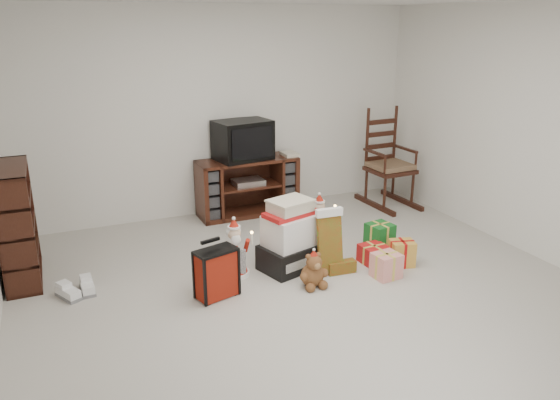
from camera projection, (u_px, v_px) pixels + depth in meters
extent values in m
cube|color=beige|center=(311.00, 296.00, 4.82)|extent=(5.00, 5.00, 0.01)
cube|color=silver|center=(221.00, 113.00, 6.60)|extent=(5.00, 0.01, 2.50)
cube|color=silver|center=(541.00, 134.00, 5.37)|extent=(0.01, 5.00, 2.50)
cube|color=#422112|center=(248.00, 187.00, 6.75)|extent=(1.24, 0.46, 0.70)
cube|color=#AFAFB1|center=(248.00, 182.00, 6.71)|extent=(0.37, 0.27, 0.07)
cube|color=#32170D|center=(17.00, 224.00, 5.00)|extent=(0.29, 0.88, 1.08)
cube|color=#32170D|center=(390.00, 170.00, 7.05)|extent=(0.55, 0.53, 0.05)
cube|color=brown|center=(390.00, 166.00, 7.03)|extent=(0.50, 0.49, 0.06)
cube|color=#32170D|center=(382.00, 134.00, 7.11)|extent=(0.44, 0.08, 0.80)
cube|color=#32170D|center=(388.00, 202.00, 7.18)|extent=(0.57, 0.89, 0.06)
cube|color=black|center=(290.00, 257.00, 5.32)|extent=(0.64, 0.54, 0.25)
cube|color=white|center=(290.00, 230.00, 5.23)|extent=(0.54, 0.47, 0.30)
cube|color=#B61415|center=(290.00, 213.00, 5.18)|extent=(0.55, 0.39, 0.04)
cube|color=beige|center=(290.00, 206.00, 5.15)|extent=(0.44, 0.38, 0.10)
cube|color=maroon|center=(217.00, 274.00, 4.73)|extent=(0.38, 0.27, 0.45)
cube|color=black|center=(213.00, 240.00, 4.71)|extent=(0.18, 0.08, 0.03)
ellipsoid|color=brown|center=(312.00, 275.00, 4.97)|extent=(0.22, 0.19, 0.23)
sphere|color=brown|center=(314.00, 263.00, 4.90)|extent=(0.15, 0.15, 0.15)
cone|color=#A21E11|center=(319.00, 227.00, 5.90)|extent=(0.26, 0.26, 0.37)
sphere|color=beige|center=(319.00, 207.00, 5.82)|extent=(0.13, 0.13, 0.13)
cone|color=#A21E11|center=(319.00, 198.00, 5.79)|extent=(0.11, 0.11, 0.09)
cylinder|color=silver|center=(335.00, 211.00, 5.80)|extent=(0.02, 0.02, 0.11)
cone|color=#A21E11|center=(235.00, 256.00, 5.16)|extent=(0.27, 0.27, 0.38)
sphere|color=beige|center=(234.00, 233.00, 5.09)|extent=(0.13, 0.13, 0.13)
cone|color=#A21E11|center=(234.00, 223.00, 5.06)|extent=(0.11, 0.11, 0.09)
cylinder|color=silver|center=(252.00, 239.00, 5.06)|extent=(0.02, 0.02, 0.11)
cube|color=white|center=(68.00, 292.00, 4.79)|extent=(0.22, 0.29, 0.10)
cube|color=white|center=(88.00, 288.00, 4.86)|extent=(0.12, 0.27, 0.10)
cube|color=#B61415|center=(375.00, 252.00, 5.43)|extent=(0.24, 0.24, 0.24)
cube|color=#1B6C1F|center=(378.00, 241.00, 5.70)|extent=(0.24, 0.24, 0.24)
cube|color=gold|center=(403.00, 253.00, 5.40)|extent=(0.24, 0.24, 0.24)
cube|color=silver|center=(390.00, 266.00, 5.13)|extent=(0.24, 0.24, 0.24)
cube|color=black|center=(243.00, 140.00, 6.57)|extent=(0.71, 0.56, 0.47)
cube|color=black|center=(249.00, 144.00, 6.37)|extent=(0.54, 0.11, 0.38)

